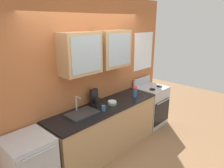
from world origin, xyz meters
The scene contains 10 objects.
ground_plane centered at (0.00, 0.00, 0.00)m, with size 10.00×10.00×0.00m, color #936B47.
back_wall_unit centered at (0.01, 0.34, 1.50)m, with size 4.11×0.43×2.81m.
counter centered at (0.00, 0.00, 0.46)m, with size 2.27×0.66×0.91m.
stove_range centered at (1.51, 0.00, 0.46)m, with size 0.67×0.65×1.09m.
sink_faucet centered at (-0.51, 0.04, 0.93)m, with size 0.51×0.35×0.29m.
bowl_stack centered at (0.13, -0.04, 0.94)m, with size 0.17×0.17×0.07m.
vase centered at (0.72, -0.10, 1.04)m, with size 0.09×0.09×0.24m.
cup_near_sink centered at (-0.17, -0.12, 0.96)m, with size 0.10×0.07×0.10m.
dishwasher centered at (-1.46, 0.00, 0.46)m, with size 0.57×0.64×0.91m.
coffee_maker centered at (-0.08, 0.18, 1.02)m, with size 0.17×0.20×0.29m.
Camera 1 is at (-2.42, -2.43, 2.38)m, focal length 33.21 mm.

